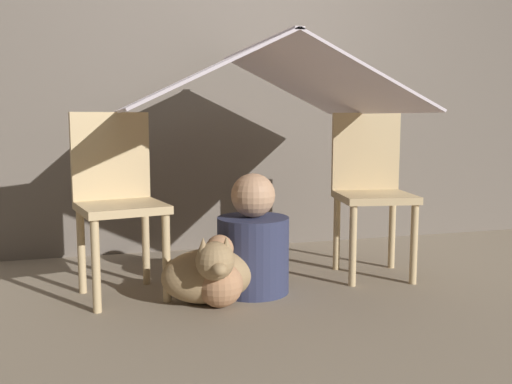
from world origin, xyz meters
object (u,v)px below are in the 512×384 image
at_px(chair_left, 117,195).
at_px(person_front, 253,244).
at_px(dog, 209,273).
at_px(chair_right, 371,186).

height_order(chair_left, person_front, chair_left).
bearing_deg(dog, chair_right, 16.72).
bearing_deg(chair_left, chair_right, -11.77).
bearing_deg(chair_left, dog, -48.35).
distance_m(person_front, dog, 0.28).
height_order(chair_left, dog, chair_left).
bearing_deg(person_front, chair_left, 166.34).
relative_size(chair_left, person_front, 1.50).
distance_m(chair_left, person_front, 0.66).
relative_size(chair_right, person_front, 1.50).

